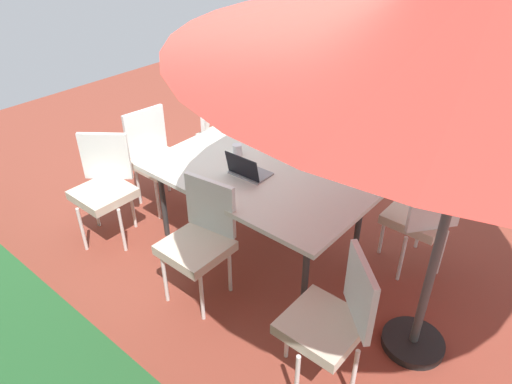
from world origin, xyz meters
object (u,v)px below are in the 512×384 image
object	(u,v)px
chair_southeast	(219,131)
chair_south	(298,168)
chair_east	(156,155)
chair_north	(200,237)
cup	(237,150)
chair_northwest	(333,318)
chair_southwest	(422,215)
laptop	(248,171)
dining_table	(256,182)
chair_northeast	(104,184)

from	to	relation	value
chair_southeast	chair_south	xyz separation A→B (m)	(-1.13, 0.11, 0.00)
chair_southeast	chair_east	bearing A→B (deg)	133.41
chair_north	chair_southeast	bearing A→B (deg)	121.46
chair_south	cup	world-z (taller)	chair_south
chair_south	chair_northwest	xyz separation A→B (m)	(-1.25, 1.36, 0.00)
chair_southwest	laptop	bearing A→B (deg)	-22.34
chair_north	chair_southwest	bearing A→B (deg)	41.35
chair_east	chair_south	world-z (taller)	same
dining_table	laptop	size ratio (longest dim) A/B	5.71
cup	chair_southwest	bearing A→B (deg)	-162.20
chair_southeast	laptop	bearing A→B (deg)	-165.03
chair_northeast	dining_table	bearing A→B (deg)	-7.84
chair_northwest	chair_southwest	bearing A→B (deg)	134.84
dining_table	chair_southeast	world-z (taller)	chair_southeast
chair_south	chair_northwest	size ratio (longest dim) A/B	1.00
chair_northeast	chair_southeast	world-z (taller)	same
chair_southwest	chair_northeast	distance (m)	2.74
laptop	cup	size ratio (longest dim) A/B	3.43
chair_east	cup	xyz separation A→B (m)	(-0.90, -0.22, 0.27)
chair_southwest	chair_northwest	bearing A→B (deg)	38.88
cup	dining_table	bearing A→B (deg)	153.89
dining_table	chair_north	distance (m)	0.69
chair_northeast	cup	xyz separation A→B (m)	(-0.81, -0.88, 0.27)
laptop	chair_east	bearing A→B (deg)	-1.90
chair_southeast	chair_south	size ratio (longest dim) A/B	1.00
chair_southeast	chair_north	bearing A→B (deg)	-179.78
chair_northeast	chair_southeast	distance (m)	1.46
dining_table	chair_south	size ratio (longest dim) A/B	1.91
chair_southwest	chair_southeast	distance (m)	2.35
laptop	chair_southeast	bearing A→B (deg)	-37.70
chair_east	chair_southeast	size ratio (longest dim) A/B	1.00
chair_northwest	chair_south	bearing A→B (deg)	175.98
dining_table	chair_southwest	distance (m)	1.37
chair_southwest	chair_northwest	distance (m)	1.39
chair_northwest	cup	xyz separation A→B (m)	(1.59, -0.89, 0.27)
chair_southeast	chair_south	bearing A→B (deg)	-134.62
chair_north	dining_table	bearing A→B (deg)	83.21
cup	laptop	bearing A→B (deg)	145.13
chair_southwest	chair_southeast	bearing A→B (deg)	-54.53
chair_south	dining_table	bearing A→B (deg)	93.70
dining_table	chair_southwest	xyz separation A→B (m)	(-1.18, -0.68, -0.17)
chair_northeast	laptop	xyz separation A→B (m)	(-1.13, -0.66, 0.27)
chair_south	chair_northwest	world-z (taller)	same
chair_southwest	chair_southeast	xyz separation A→B (m)	(2.35, -0.08, 0.00)
chair_north	chair_northeast	bearing A→B (deg)	173.01
dining_table	chair_southwest	world-z (taller)	chair_southwest
chair_southwest	dining_table	bearing A→B (deg)	-22.48
chair_southeast	chair_south	distance (m)	1.13
chair_north	cup	world-z (taller)	chair_north
chair_southwest	chair_northeast	xyz separation A→B (m)	(2.37, 1.37, 0.00)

